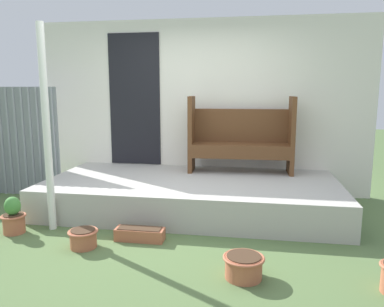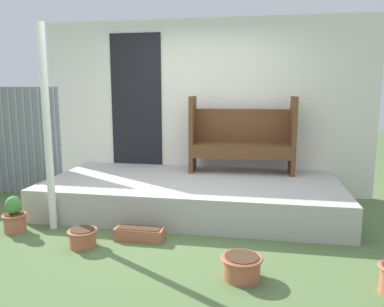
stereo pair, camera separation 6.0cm
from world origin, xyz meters
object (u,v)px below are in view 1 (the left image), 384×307
Objects in this scene: bench at (241,136)px; flower_pot_right at (244,265)px; planter_box_rect at (140,234)px; flower_pot_left at (13,217)px; support_post at (47,130)px; flower_pot_middle at (83,237)px.

bench reaches higher than flower_pot_right.
bench is 2.85× the size of planter_box_rect.
flower_pot_left is (-2.41, -1.74, -0.74)m from bench.
support_post is 5.49× the size of flower_pot_left.
support_post reaches higher than bench.
bench is at bearing 93.14° from flower_pot_right.
flower_pot_right is (1.61, -0.36, 0.01)m from flower_pot_middle.
support_post is at bearing 171.64° from planter_box_rect.
bench is 2.61m from flower_pot_middle.
bench is 2.15m from planter_box_rect.
flower_pot_right is at bearing -13.24° from flower_pot_left.
flower_pot_middle is at bearing 167.39° from flower_pot_right.
support_post is 1.26m from flower_pot_middle.
support_post is 4.40× the size of planter_box_rect.
planter_box_rect is (0.51, 0.27, -0.04)m from flower_pot_middle.
flower_pot_right reaches higher than planter_box_rect.
planter_box_rect is (-0.97, -1.71, -0.86)m from bench.
support_post is 7.54× the size of flower_pot_middle.
support_post is at bearing 27.98° from flower_pot_left.
flower_pot_right is at bearing -88.83° from bench.
support_post is at bearing 160.22° from flower_pot_right.
support_post reaches higher than flower_pot_right.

